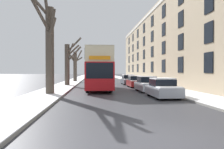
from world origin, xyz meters
The scene contains 14 objects.
ground_plane centered at (0.00, 0.00, 0.00)m, with size 320.00×320.00×0.00m, color #38383D.
sidewalk_left centered at (-5.94, 53.00, 0.08)m, with size 3.16×130.00×0.16m.
sidewalk_right centered at (5.94, 53.00, 0.08)m, with size 3.16×130.00×0.16m.
terrace_facade_right centered at (12.01, 31.31, 6.19)m, with size 9.10×52.91×12.38m.
bare_tree_left_0 centered at (-5.62, 11.99, 4.11)m, with size 2.28×3.31×8.20m.
bare_tree_left_1 centered at (-5.41, 23.57, 3.20)m, with size 2.38×2.67×6.40m.
bare_tree_left_2 centered at (-5.46, 35.44, 3.17)m, with size 2.65×1.97×6.08m.
double_decker_bus centered at (-1.45, 17.46, 2.42)m, with size 2.61×10.53×4.28m.
parked_car_0 centered at (3.28, 9.85, 0.69)m, with size 1.82×3.97×1.50m.
parked_car_1 centered at (3.28, 14.84, 0.70)m, with size 1.80×4.16×1.52m.
parked_car_2 centered at (3.28, 20.72, 0.68)m, with size 1.78×4.00×1.47m.
parked_car_3 centered at (3.28, 26.61, 0.70)m, with size 1.85×4.39×1.53m.
oncoming_van centered at (-1.85, 34.17, 1.35)m, with size 1.95×5.61×2.50m.
pedestrian_left_sidewalk centered at (-5.88, 12.78, 0.89)m, with size 0.35×0.35×1.61m.
Camera 1 is at (-1.96, -6.35, 2.00)m, focal length 35.00 mm.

